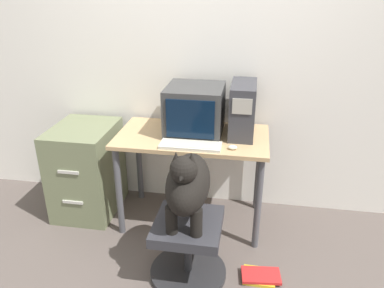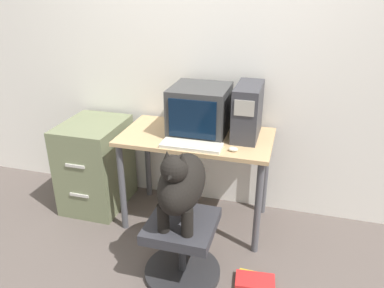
% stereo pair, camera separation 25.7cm
% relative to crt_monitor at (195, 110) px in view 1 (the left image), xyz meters
% --- Properties ---
extents(ground_plane, '(12.00, 12.00, 0.00)m').
position_rel_crt_monitor_xyz_m(ground_plane, '(-0.01, -0.38, -0.95)').
color(ground_plane, '#564C47').
extents(wall_back, '(8.00, 0.05, 2.60)m').
position_rel_crt_monitor_xyz_m(wall_back, '(-0.01, 0.32, 0.35)').
color(wall_back, silver).
rests_on(wall_back, ground_plane).
extents(desk, '(1.15, 0.63, 0.77)m').
position_rel_crt_monitor_xyz_m(desk, '(-0.01, -0.06, -0.29)').
color(desk, tan).
rests_on(desk, ground_plane).
extents(crt_monitor, '(0.42, 0.43, 0.36)m').
position_rel_crt_monitor_xyz_m(crt_monitor, '(0.00, 0.00, 0.00)').
color(crt_monitor, '#383838').
rests_on(crt_monitor, desk).
extents(pc_tower, '(0.18, 0.42, 0.40)m').
position_rel_crt_monitor_xyz_m(pc_tower, '(0.36, 0.03, 0.02)').
color(pc_tower, '#333338').
rests_on(pc_tower, desk).
extents(keyboard, '(0.44, 0.16, 0.03)m').
position_rel_crt_monitor_xyz_m(keyboard, '(0.01, -0.28, -0.17)').
color(keyboard, beige).
rests_on(keyboard, desk).
extents(computer_mouse, '(0.07, 0.05, 0.03)m').
position_rel_crt_monitor_xyz_m(computer_mouse, '(0.31, -0.27, -0.17)').
color(computer_mouse, beige).
rests_on(computer_mouse, desk).
extents(office_chair, '(0.52, 0.52, 0.44)m').
position_rel_crt_monitor_xyz_m(office_chair, '(0.07, -0.70, -0.72)').
color(office_chair, '#262628').
rests_on(office_chair, ground_plane).
extents(dog, '(0.27, 0.53, 0.55)m').
position_rel_crt_monitor_xyz_m(dog, '(0.07, -0.70, -0.24)').
color(dog, black).
rests_on(dog, office_chair).
extents(filing_cabinet, '(0.48, 0.60, 0.77)m').
position_rel_crt_monitor_xyz_m(filing_cabinet, '(-0.92, -0.05, -0.57)').
color(filing_cabinet, '#6B7251').
rests_on(filing_cabinet, ground_plane).
extents(book_stack_floor, '(0.27, 0.19, 0.04)m').
position_rel_crt_monitor_xyz_m(book_stack_floor, '(0.56, -0.66, -0.93)').
color(book_stack_floor, gold).
rests_on(book_stack_floor, ground_plane).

